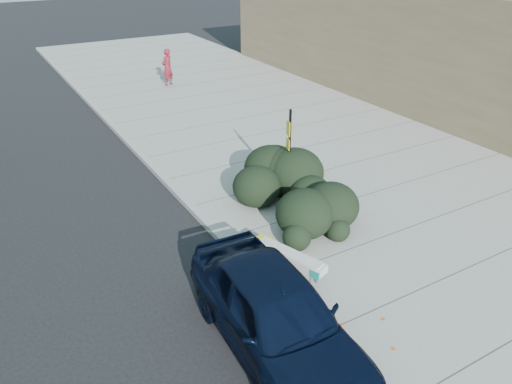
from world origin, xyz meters
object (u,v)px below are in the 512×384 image
(sign_post, at_px, (289,147))
(bench, at_px, (288,256))
(sedan_navy, at_px, (276,314))
(bike_rack, at_px, (263,179))
(pedestrian, at_px, (167,67))

(sign_post, bearing_deg, bench, -107.04)
(bench, bearing_deg, sedan_navy, -148.44)
(bike_rack, bearing_deg, bench, -92.55)
(pedestrian, bearing_deg, sign_post, 54.67)
(bike_rack, bearing_deg, sign_post, 4.47)
(bike_rack, xyz_separation_m, sedan_navy, (-2.86, -5.21, 0.11))
(sign_post, bearing_deg, pedestrian, 100.56)
(bench, relative_size, sedan_navy, 0.41)
(sign_post, relative_size, pedestrian, 1.42)
(bike_rack, height_order, sedan_navy, sedan_navy)
(bike_rack, xyz_separation_m, sign_post, (0.74, -0.21, 0.92))
(bike_rack, distance_m, sedan_navy, 5.94)
(pedestrian, bearing_deg, bench, 48.40)
(bench, relative_size, pedestrian, 1.07)
(pedestrian, bearing_deg, bike_rack, 51.34)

